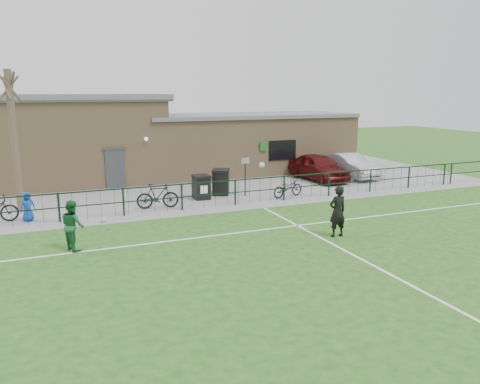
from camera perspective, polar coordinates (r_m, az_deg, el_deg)
name	(u,v)px	position (r m, az deg, el deg)	size (l,w,h in m)	color
ground	(305,268)	(14.08, 7.88, -9.16)	(90.00, 90.00, 0.00)	#214E17
paving_strip	(182,185)	(26.18, -7.11, 0.85)	(34.00, 13.00, 0.02)	gray
pitch_line_touch	(216,208)	(20.86, -2.93, -1.99)	(28.00, 0.10, 0.01)	white
pitch_line_mid	(250,231)	(17.45, 1.26, -4.80)	(28.00, 0.10, 0.01)	white
pitch_line_perp	(361,259)	(15.14, 14.50, -7.89)	(0.10, 16.00, 0.01)	white
perimeter_fence	(214,194)	(20.91, -3.13, -0.28)	(28.00, 0.10, 1.20)	black
bare_tree	(15,142)	(21.93, -25.78, 5.47)	(0.30, 0.30, 6.00)	#4C3B2E
wheelie_bin_left	(201,188)	(22.56, -4.74, 0.50)	(0.71, 0.80, 1.07)	black
wheelie_bin_right	(221,183)	(23.43, -2.35, 1.13)	(0.79, 0.90, 1.20)	black
sign_post	(245,176)	(23.09, 0.64, 1.99)	(0.06, 0.06, 2.00)	black
car_maroon	(318,167)	(27.70, 9.52, 3.03)	(1.80, 4.48, 1.53)	#4B0D0E
car_silver	(349,165)	(29.00, 13.11, 3.18)	(1.51, 4.33, 1.43)	#9EA0A5
bicycle_d	(158,196)	(20.97, -10.01, -0.48)	(0.52, 1.85, 1.11)	black
bicycle_e	(288,188)	(23.00, 5.84, 0.54)	(0.62, 1.78, 0.94)	black
spectator_child	(28,207)	(20.41, -24.48, -1.63)	(0.58, 0.38, 1.19)	#1141A8
goalkeeper_kick	(336,211)	(16.97, 11.62, -2.22)	(2.13, 3.13, 2.41)	black
outfield_player	(73,225)	(16.20, -19.73, -3.83)	(0.81, 0.63, 1.66)	#18562B
ball_ground	(103,220)	(19.34, -16.33, -3.31)	(0.20, 0.20, 0.20)	silver
clubhouse	(153,141)	(28.54, -10.55, 6.17)	(24.25, 5.40, 4.96)	#A5835C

